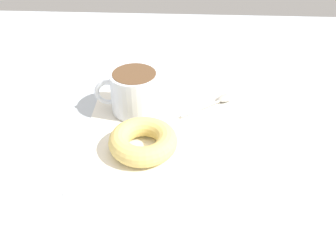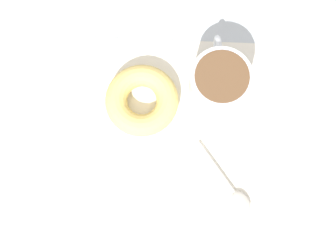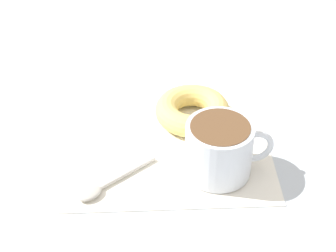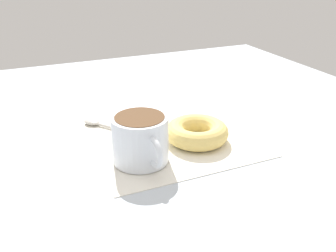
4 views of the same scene
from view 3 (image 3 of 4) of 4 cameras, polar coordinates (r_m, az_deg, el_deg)
The scene contains 5 objects.
ground_plane at distance 85.97cm, azimuth -0.60°, elevation -2.10°, with size 120.00×120.00×2.00cm, color #B2BCC6.
napkin at distance 85.93cm, azimuth -0.00°, elevation -1.12°, with size 30.14×30.14×0.30cm, color white.
coffee_cup at distance 77.69cm, azimuth 5.31°, elevation -2.26°, with size 9.38×12.49×7.99cm.
donut at distance 88.18cm, azimuth 2.50°, elevation 1.61°, with size 11.69×11.69×3.51cm, color #E5C66B.
spoon at distance 77.61cm, azimuth -6.87°, elevation -6.22°, with size 9.16×11.25×0.90cm.
Camera 3 is at (65.18, -1.69, 55.04)cm, focal length 60.00 mm.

